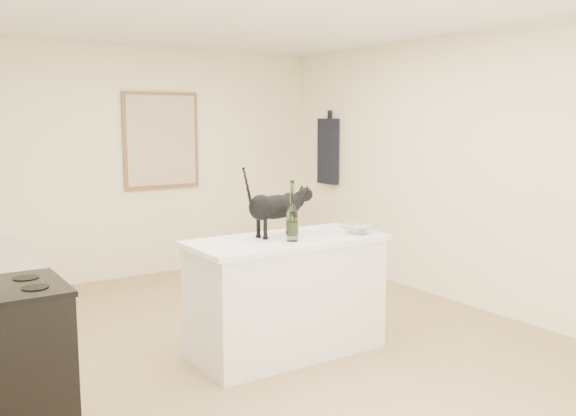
{
  "coord_description": "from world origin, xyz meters",
  "views": [
    {
      "loc": [
        -2.45,
        -4.09,
        1.79
      ],
      "look_at": [
        0.15,
        -0.15,
        1.12
      ],
      "focal_mm": 38.99,
      "sensor_mm": 36.0,
      "label": 1
    }
  ],
  "objects": [
    {
      "name": "hanging_garment",
      "position": [
        2.19,
        2.05,
        1.4
      ],
      "size": [
        0.08,
        0.34,
        0.8
      ],
      "primitive_type": "cube",
      "color": "black",
      "rests_on": "wall_right"
    },
    {
      "name": "island_top",
      "position": [
        0.1,
        -0.2,
        0.88
      ],
      "size": [
        1.5,
        0.7,
        0.04
      ],
      "primitive_type": "cube",
      "color": "white",
      "rests_on": "island_base"
    },
    {
      "name": "stove",
      "position": [
        -1.95,
        -0.6,
        0.45
      ],
      "size": [
        0.6,
        0.6,
        0.9
      ],
      "primitive_type": "cube",
      "color": "black",
      "rests_on": "floor"
    },
    {
      "name": "floor",
      "position": [
        0.0,
        0.0,
        0.0
      ],
      "size": [
        5.5,
        5.5,
        0.0
      ],
      "primitive_type": "plane",
      "color": "#A28356",
      "rests_on": "ground"
    },
    {
      "name": "ceiling",
      "position": [
        0.0,
        0.0,
        2.6
      ],
      "size": [
        5.5,
        5.5,
        0.0
      ],
      "primitive_type": "plane",
      "rotation": [
        3.14,
        0.0,
        0.0
      ],
      "color": "white",
      "rests_on": "ground"
    },
    {
      "name": "artwork_canvas",
      "position": [
        0.3,
        2.7,
        1.55
      ],
      "size": [
        0.82,
        0.0,
        1.02
      ],
      "primitive_type": "cube",
      "color": "beige",
      "rests_on": "wall_back"
    },
    {
      "name": "wine_bottle",
      "position": [
        0.07,
        -0.32,
        1.1
      ],
      "size": [
        0.09,
        0.09,
        0.4
      ],
      "primitive_type": "cylinder",
      "rotation": [
        0.0,
        0.0,
        0.09
      ],
      "color": "#2E5522",
      "rests_on": "island_top"
    },
    {
      "name": "wall_right",
      "position": [
        2.25,
        0.0,
        1.3
      ],
      "size": [
        0.0,
        5.5,
        5.5
      ],
      "primitive_type": "plane",
      "rotation": [
        1.57,
        0.0,
        -1.57
      ],
      "color": "#F8E7C0",
      "rests_on": "ground"
    },
    {
      "name": "artwork_frame",
      "position": [
        0.3,
        2.72,
        1.55
      ],
      "size": [
        0.9,
        0.03,
        1.1
      ],
      "primitive_type": "cube",
      "color": "brown",
      "rests_on": "wall_back"
    },
    {
      "name": "island_base",
      "position": [
        0.1,
        -0.2,
        0.43
      ],
      "size": [
        1.44,
        0.67,
        0.86
      ],
      "primitive_type": "cube",
      "color": "white",
      "rests_on": "floor"
    },
    {
      "name": "wall_back",
      "position": [
        0.0,
        2.75,
        1.3
      ],
      "size": [
        4.5,
        0.0,
        4.5
      ],
      "primitive_type": "plane",
      "rotation": [
        1.57,
        0.0,
        0.0
      ],
      "color": "#F8E7C0",
      "rests_on": "ground"
    },
    {
      "name": "glass_bowl",
      "position": [
        0.69,
        -0.36,
        0.93
      ],
      "size": [
        0.32,
        0.32,
        0.07
      ],
      "primitive_type": "imported",
      "rotation": [
        0.0,
        0.0,
        0.23
      ],
      "color": "white",
      "rests_on": "island_top"
    },
    {
      "name": "black_cat",
      "position": [
        0.07,
        -0.1,
        1.1
      ],
      "size": [
        0.6,
        0.23,
        0.41
      ],
      "primitive_type": null,
      "rotation": [
        0.0,
        0.0,
        0.1
      ],
      "color": "black",
      "rests_on": "island_top"
    }
  ]
}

